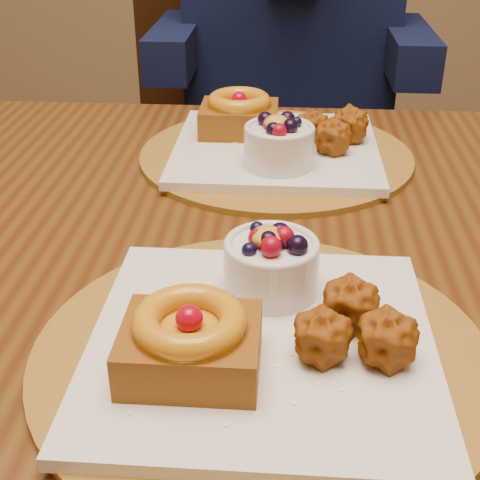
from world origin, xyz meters
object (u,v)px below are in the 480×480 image
(place_setting_near, at_px, (259,331))
(chair_far, at_px, (211,158))
(place_setting_far, at_px, (274,142))
(dining_table, at_px, (269,289))

(place_setting_near, bearing_deg, chair_far, 99.02)
(place_setting_far, bearing_deg, place_setting_near, -89.94)
(dining_table, xyz_separation_m, chair_far, (-0.16, 0.75, -0.14))
(place_setting_near, height_order, chair_far, chair_far)
(dining_table, xyz_separation_m, place_setting_near, (-0.00, -0.22, 0.10))
(place_setting_far, bearing_deg, chair_far, 105.93)
(place_setting_near, distance_m, chair_far, 1.01)
(dining_table, xyz_separation_m, place_setting_far, (-0.00, 0.21, 0.10))
(place_setting_near, relative_size, place_setting_far, 1.00)
(place_setting_near, bearing_deg, place_setting_far, 90.06)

